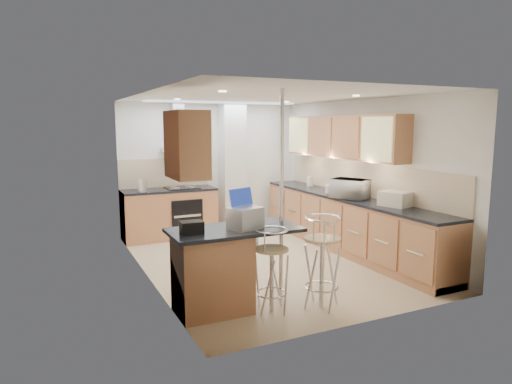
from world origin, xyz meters
name	(u,v)px	position (x,y,z in m)	size (l,w,h in m)	color
ground	(266,261)	(0.00, 0.00, 0.00)	(4.80, 4.80, 0.00)	tan
room_shell	(274,159)	(0.32, 0.38, 1.54)	(3.64, 4.84, 2.51)	silver
right_counter	(347,223)	(1.50, 0.00, 0.46)	(0.63, 4.40, 0.92)	#AD6B45
back_counter	(169,213)	(-0.95, 2.10, 0.46)	(1.70, 0.63, 0.92)	#AD6B45
peninsula	(235,268)	(-1.12, -1.45, 0.48)	(1.47, 0.72, 0.94)	#AD6B45
microwave	(350,189)	(1.39, -0.21, 1.08)	(0.56, 0.38, 0.31)	white
laptop	(245,218)	(-1.03, -1.52, 1.06)	(0.35, 0.26, 0.24)	#A0A2A7
bag	(192,227)	(-1.63, -1.47, 1.01)	(0.24, 0.17, 0.13)	black
bar_stool_near	(272,270)	(-0.79, -1.72, 0.48)	(0.39, 0.39, 0.96)	tan
bar_stool_end	(322,262)	(-0.21, -1.84, 0.54)	(0.44, 0.44, 1.07)	tan
jar_a	(310,181)	(1.59, 1.30, 1.01)	(0.12, 0.12, 0.18)	beige
jar_b	(328,189)	(1.41, 0.42, 0.99)	(0.11, 0.11, 0.14)	beige
jar_c	(400,199)	(1.64, -1.07, 1.02)	(0.14, 0.14, 0.20)	#BFB699
jar_d	(384,201)	(1.48, -0.92, 0.98)	(0.10, 0.10, 0.13)	white
bread_bin	(395,199)	(1.56, -1.06, 1.03)	(0.32, 0.40, 0.21)	beige
kettle	(142,185)	(-1.46, 1.95, 1.03)	(0.16, 0.16, 0.23)	silver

